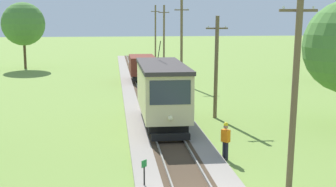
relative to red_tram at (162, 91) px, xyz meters
name	(u,v)px	position (x,y,z in m)	size (l,w,h in m)	color
red_tram	(162,91)	(0.00, 0.00, 0.00)	(2.60, 8.54, 4.79)	beige
freight_car	(142,67)	(0.00, 18.90, -0.64)	(2.40, 5.20, 2.31)	maroon
utility_pole_foreground	(295,90)	(3.70, -11.10, 1.78)	(1.40, 0.59, 7.75)	brown
utility_pole_near_tram	(216,66)	(3.70, 2.08, 1.20)	(1.40, 0.55, 6.60)	brown
utility_pole_mid	(182,41)	(3.70, 17.43, 1.93)	(1.40, 0.35, 8.06)	brown
utility_pole_far	(164,35)	(3.70, 32.99, 1.83)	(1.40, 0.65, 7.85)	brown
utility_pole_distant	(155,31)	(3.70, 45.11, 1.94)	(1.40, 0.65, 8.08)	brown
trackside_signal_marker	(144,173)	(-1.74, -10.04, -1.53)	(0.21, 0.21, 1.18)	black
track_worker	(226,139)	(2.25, -6.69, -1.21)	(0.42, 0.45, 1.78)	black
tree_left_far	(23,24)	(-13.69, 32.80, 3.31)	(5.30, 5.30, 8.16)	#4C3823
tree_horizon	(330,31)	(18.83, 18.06, 2.79)	(4.47, 4.47, 7.23)	#4C3823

